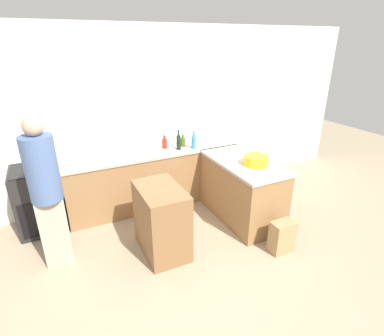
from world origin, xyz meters
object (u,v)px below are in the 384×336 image
(wine_bottle_dark, at_px, (179,142))
(dish_soap_bottle, at_px, (194,141))
(mixing_bowl, at_px, (256,160))
(person_by_range, at_px, (46,190))
(paper_bag, at_px, (282,237))
(island_table, at_px, (161,220))
(hot_sauce_bottle, at_px, (165,143))
(olive_oil_bottle, at_px, (183,142))
(range_oven, at_px, (39,199))

(wine_bottle_dark, height_order, dish_soap_bottle, wine_bottle_dark)
(mixing_bowl, relative_size, person_by_range, 0.19)
(mixing_bowl, relative_size, wine_bottle_dark, 1.07)
(dish_soap_bottle, distance_m, paper_bag, 1.92)
(island_table, height_order, dish_soap_bottle, dish_soap_bottle)
(hot_sauce_bottle, bearing_deg, mixing_bowl, -54.18)
(mixing_bowl, relative_size, hot_sauce_bottle, 1.60)
(olive_oil_bottle, bearing_deg, person_by_range, -156.89)
(olive_oil_bottle, distance_m, paper_bag, 2.08)
(range_oven, height_order, dish_soap_bottle, dish_soap_bottle)
(mixing_bowl, xyz_separation_m, wine_bottle_dark, (-0.69, 1.04, 0.06))
(dish_soap_bottle, bearing_deg, wine_bottle_dark, 167.33)
(range_oven, distance_m, mixing_bowl, 3.02)
(island_table, height_order, person_by_range, person_by_range)
(wine_bottle_dark, height_order, olive_oil_bottle, wine_bottle_dark)
(wine_bottle_dark, distance_m, paper_bag, 2.03)
(mixing_bowl, relative_size, olive_oil_bottle, 1.76)
(range_oven, distance_m, hot_sauce_bottle, 1.94)
(island_table, bearing_deg, olive_oil_bottle, 55.02)
(island_table, bearing_deg, mixing_bowl, 1.74)
(range_oven, distance_m, dish_soap_bottle, 2.35)
(hot_sauce_bottle, bearing_deg, person_by_range, -152.47)
(dish_soap_bottle, height_order, person_by_range, person_by_range)
(olive_oil_bottle, xyz_separation_m, person_by_range, (-2.02, -0.86, -0.00))
(hot_sauce_bottle, distance_m, wine_bottle_dark, 0.24)
(hot_sauce_bottle, distance_m, person_by_range, 1.94)
(olive_oil_bottle, bearing_deg, wine_bottle_dark, -136.38)
(mixing_bowl, xyz_separation_m, paper_bag, (-0.07, -0.72, -0.76))
(dish_soap_bottle, xyz_separation_m, paper_bag, (0.38, -1.70, -0.80))
(wine_bottle_dark, bearing_deg, range_oven, 176.37)
(wine_bottle_dark, height_order, paper_bag, wine_bottle_dark)
(wine_bottle_dark, relative_size, dish_soap_bottle, 1.08)
(person_by_range, bearing_deg, mixing_bowl, -6.50)
(island_table, xyz_separation_m, wine_bottle_dark, (0.71, 1.08, 0.58))
(person_by_range, height_order, paper_bag, person_by_range)
(range_oven, bearing_deg, wine_bottle_dark, -3.63)
(island_table, xyz_separation_m, paper_bag, (1.33, -0.67, -0.23))
(mixing_bowl, distance_m, dish_soap_bottle, 1.09)
(island_table, relative_size, hot_sauce_bottle, 4.21)
(hot_sauce_bottle, xyz_separation_m, paper_bag, (0.79, -1.91, -0.77))
(hot_sauce_bottle, relative_size, person_by_range, 0.12)
(wine_bottle_dark, xyz_separation_m, person_by_range, (-1.90, -0.74, -0.05))
(hot_sauce_bottle, relative_size, dish_soap_bottle, 0.72)
(wine_bottle_dark, bearing_deg, mixing_bowl, -56.44)
(island_table, distance_m, hot_sauce_bottle, 1.45)
(paper_bag, bearing_deg, olive_oil_bottle, 104.64)
(wine_bottle_dark, height_order, person_by_range, person_by_range)
(island_table, distance_m, wine_bottle_dark, 1.42)
(paper_bag, bearing_deg, person_by_range, 158.10)
(range_oven, height_order, island_table, range_oven)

